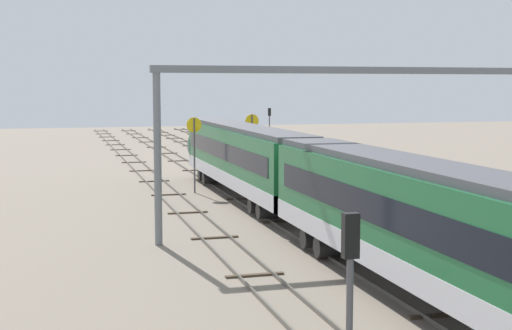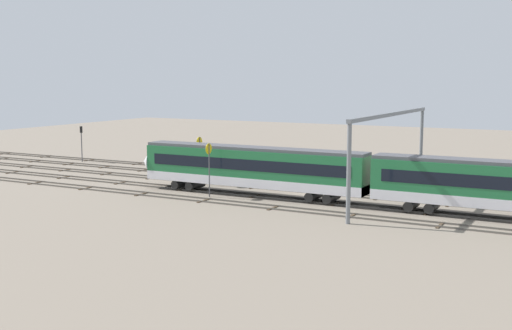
% 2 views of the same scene
% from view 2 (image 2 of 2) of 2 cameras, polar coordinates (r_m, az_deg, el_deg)
% --- Properties ---
extents(ground_plane, '(188.49, 188.49, 0.00)m').
position_cam_2_polar(ground_plane, '(67.63, 5.06, -2.41)').
color(ground_plane, gray).
extents(track_near_foreground, '(172.49, 2.40, 0.16)m').
position_cam_2_polar(track_near_foreground, '(76.07, 7.79, -1.27)').
color(track_near_foreground, '#59544C').
rests_on(track_near_foreground, ground).
extents(track_second_near, '(172.49, 2.40, 0.16)m').
position_cam_2_polar(track_second_near, '(71.82, 6.51, -1.78)').
color(track_second_near, '#59544C').
rests_on(track_second_near, ground).
extents(track_middle, '(172.49, 2.40, 0.16)m').
position_cam_2_polar(track_middle, '(67.62, 5.06, -2.36)').
color(track_middle, '#59544C').
rests_on(track_middle, ground).
extents(track_with_train, '(172.49, 2.40, 0.16)m').
position_cam_2_polar(track_with_train, '(63.47, 3.43, -3.00)').
color(track_with_train, '#59544C').
rests_on(track_with_train, ground).
extents(track_far_background, '(172.49, 2.40, 0.16)m').
position_cam_2_polar(track_far_background, '(59.40, 1.56, -3.73)').
color(track_far_background, '#59544C').
rests_on(track_far_background, ground).
extents(overhead_gantry, '(0.40, 24.00, 8.53)m').
position_cam_2_polar(overhead_gantry, '(63.65, 11.81, 2.91)').
color(overhead_gantry, slate).
rests_on(overhead_gantry, ground).
extents(speed_sign_near_foreground, '(0.14, 1.07, 5.37)m').
position_cam_2_polar(speed_sign_near_foreground, '(64.49, -4.14, 0.34)').
color(speed_sign_near_foreground, '#4C4C51').
rests_on(speed_sign_near_foreground, ground).
extents(speed_sign_mid_trackside, '(0.14, 1.08, 5.37)m').
position_cam_2_polar(speed_sign_mid_trackside, '(71.63, -4.97, 1.07)').
color(speed_sign_mid_trackside, '#4C4C51').
rests_on(speed_sign_mid_trackside, ground).
extents(signal_light_trackside_departure, '(0.31, 0.32, 5.02)m').
position_cam_2_polar(signal_light_trackside_departure, '(94.74, -15.07, 2.23)').
color(signal_light_trackside_departure, '#4C4C51').
rests_on(signal_light_trackside_departure, ground).
extents(relay_cabinet, '(1.19, 0.70, 1.68)m').
position_cam_2_polar(relay_cabinet, '(82.14, 2.42, -0.01)').
color(relay_cabinet, '#B2B7BC').
rests_on(relay_cabinet, ground).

